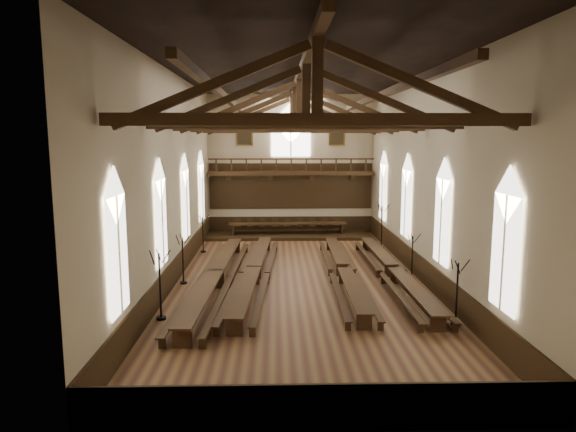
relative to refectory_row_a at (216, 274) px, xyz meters
name	(u,v)px	position (x,y,z in m)	size (l,w,h in m)	color
ground	(299,281)	(3.92, 0.86, -0.59)	(26.00, 26.00, 0.00)	brown
room_walls	(299,148)	(3.92, 0.86, 5.87)	(26.00, 26.00, 26.00)	#BCAC8E
wainscot_band	(299,269)	(3.92, 0.86, 0.01)	(12.00, 26.00, 1.20)	#32200F
side_windows	(299,205)	(3.92, 0.86, 3.15)	(11.85, 19.80, 4.50)	silver
end_window	(291,133)	(3.92, 13.76, 6.63)	(2.80, 0.12, 3.80)	white
minstrels_gallery	(291,180)	(3.92, 13.52, 3.31)	(11.80, 1.24, 3.70)	#3C2413
portraits	(291,135)	(3.92, 13.75, 6.51)	(7.75, 0.09, 1.45)	brown
roof_trusses	(300,109)	(3.92, 0.86, 7.62)	(11.70, 25.70, 2.80)	#3C2413
refectory_row_a	(216,274)	(0.00, 0.00, 0.00)	(1.97, 15.05, 0.81)	#3C2413
refectory_row_b	(254,270)	(1.74, 0.82, -0.03)	(1.98, 14.69, 0.77)	#3C2413
refectory_row_c	(344,269)	(6.12, 1.05, -0.07)	(1.59, 14.12, 0.72)	#3C2413
refectory_row_d	(393,270)	(8.53, 0.86, -0.06)	(1.54, 14.26, 0.73)	#3C2413
dais	(288,235)	(3.65, 12.26, -0.49)	(11.40, 3.11, 0.21)	#32200F
high_table	(288,225)	(3.65, 12.26, 0.27)	(8.31, 1.23, 0.78)	#3C2413
high_chairs	(287,225)	(3.65, 13.06, 0.13)	(7.62, 0.42, 0.95)	#3C2413
candelabrum_left_near	(160,298)	(-1.63, -4.34, 0.24)	(0.81, 0.82, 2.75)	black
candelabrum_left_mid	(183,269)	(-1.63, 0.55, 0.14)	(0.70, 0.72, 2.41)	black
candelabrum_left_far	(203,241)	(-1.63, 7.40, 0.11)	(0.68, 0.69, 2.31)	black
candelabrum_right_near	(456,305)	(9.47, -5.25, 0.17)	(0.70, 0.77, 2.52)	black
candelabrum_right_mid	(412,266)	(9.47, 0.96, 0.11)	(0.66, 0.70, 2.31)	black
candelabrum_right_far	(381,235)	(9.47, 8.23, 0.27)	(0.77, 0.88, 2.85)	black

